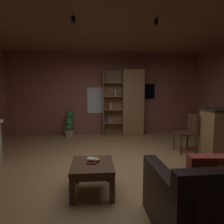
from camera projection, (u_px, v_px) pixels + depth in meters
The scene contains 14 objects.
floor at pixel (114, 170), 3.51m from camera, with size 6.45×6.02×0.02m, color #A37A4C.
wall_back at pixel (105, 94), 6.37m from camera, with size 6.57×0.06×2.74m, color #8E544C.
ceiling at pixel (114, 17), 3.20m from camera, with size 6.45×6.02×0.02m, color brown.
window_pane_back at pixel (99, 100), 6.34m from camera, with size 0.79×0.01×0.86m, color white.
bookshelf_cabinet at pixel (130, 103), 6.20m from camera, with size 1.34×0.41×2.17m.
coffee_table at pixel (93, 169), 2.71m from camera, with size 0.60×0.66×0.43m.
table_book_0 at pixel (92, 163), 2.69m from camera, with size 0.12×0.09×0.02m, color #B22D2D.
table_book_1 at pixel (96, 160), 2.76m from camera, with size 0.11×0.11×0.02m, color gold.
table_book_2 at pixel (91, 159), 2.73m from camera, with size 0.12×0.10×0.02m, color beige.
dining_chair at pixel (188, 131), 4.47m from camera, with size 0.44×0.44×0.92m.
potted_floor_plant at pixel (69, 124), 5.97m from camera, with size 0.30×0.32×0.86m.
wall_mounted_tv at pixel (142, 91), 6.40m from camera, with size 0.91×0.06×0.51m.
track_light_spot_1 at pixel (73, 20), 3.11m from camera, with size 0.07×0.07×0.09m, color black.
track_light_spot_2 at pixel (156, 22), 3.23m from camera, with size 0.07×0.07×0.09m, color black.
Camera 1 is at (-0.33, -3.35, 1.48)m, focal length 29.82 mm.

